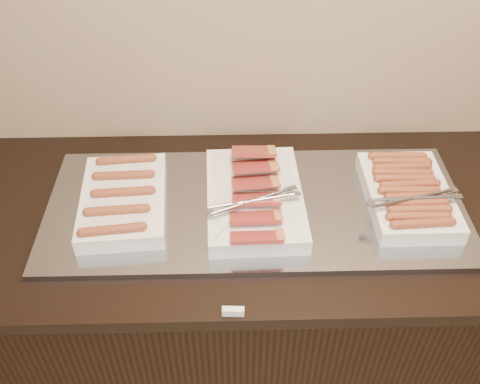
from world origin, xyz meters
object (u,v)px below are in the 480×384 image
dish_left (124,199)px  dish_center (254,197)px  warming_tray (256,207)px  counter (258,302)px  dish_right (408,194)px

dish_left → dish_center: size_ratio=0.87×
warming_tray → counter: bearing=0.0°
dish_left → dish_center: bearing=-4.5°
dish_center → dish_right: bearing=-1.8°
counter → warming_tray: warming_tray is taller
counter → dish_left: size_ratio=5.62×
dish_left → dish_center: dish_center is taller
dish_center → dish_right: dish_center is taller
counter → warming_tray: size_ratio=1.72×
counter → dish_left: bearing=180.0°
counter → warming_tray: (-0.02, 0.00, 0.46)m
warming_tray → dish_right: (0.43, -0.00, 0.05)m
dish_center → dish_right: 0.44m
warming_tray → dish_left: dish_left is taller
counter → dish_right: size_ratio=5.95×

